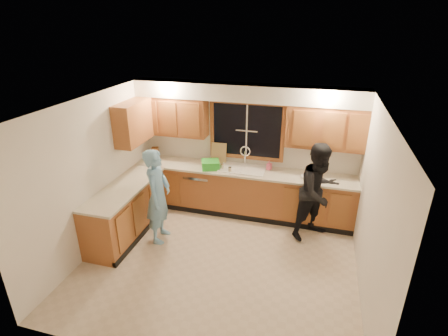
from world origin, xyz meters
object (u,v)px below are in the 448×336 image
Objects in this scene: man at (158,196)px; dishwasher at (201,188)px; woman at (319,192)px; sink at (243,172)px; knife_block at (155,153)px; stove at (108,228)px; soap_bottle at (269,165)px; dish_crate at (210,165)px; bowl at (306,177)px.

dishwasher is at bearing -19.94° from man.
sink is at bearing 117.19° from woman.
dishwasher is 1.18m from knife_block.
stove is 3.06m from soap_bottle.
dishwasher is at bearing -19.54° from knife_block.
stove is 3.81× the size of knife_block.
stove reaches higher than dishwasher.
stove is at bearing -117.69° from dishwasher.
dish_crate is at bearing -169.95° from sink.
dish_crate reaches higher than bowl.
sink is 1.49m from woman.
dishwasher is 2.04m from stove.
dishwasher is 0.49× the size of man.
man is 2.63m from bowl.
man reaches higher than bowl.
sink reaches higher than stove.
stove is at bearing 157.83° from woman.
soap_bottle is at bearing 6.32° from dishwasher.
sink reaches higher than knife_block.
knife_block is at bearing 171.67° from dish_crate.
man is at bearing -104.02° from dishwasher.
sink reaches higher than bowl.
dish_crate is at bearing 55.16° from stove.
bowl is (3.03, -0.15, -0.09)m from knife_block.
soap_bottle is (-0.94, 0.58, 0.15)m from woman.
bowl is (1.79, 0.03, -0.05)m from dish_crate.
stove is 1.99m from knife_block.
bowl is at bearing 30.32° from stove.
stove is 0.93m from man.
stove is at bearing -149.68° from bowl.
soap_bottle is (2.28, 1.96, 0.56)m from stove.
bowl is at bearing -17.30° from knife_block.
man reaches higher than stove.
bowl is (0.71, -0.21, -0.07)m from soap_bottle.
bowl is at bearing 0.94° from dish_crate.
man reaches higher than knife_block.
sink is 0.63m from dish_crate.
man is at bearing 41.46° from stove.
woman is at bearing -9.53° from dish_crate.
sink is 0.52× the size of man.
knife_block is at bearing -178.54° from soap_bottle.
woman is (2.27, -0.43, 0.45)m from dishwasher.
dishwasher is 0.91× the size of stove.
woman is (1.42, -0.45, -0.00)m from sink.
dishwasher is 3.47× the size of knife_block.
sink reaches higher than dish_crate.
knife_block reaches higher than dishwasher.
woman is 3.31m from knife_block.
man is 1.29m from dish_crate.
soap_bottle reaches higher than stove.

